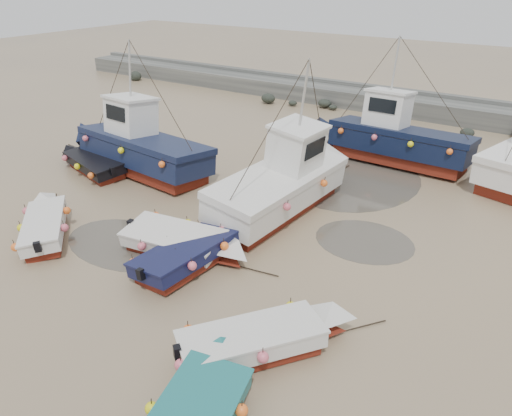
# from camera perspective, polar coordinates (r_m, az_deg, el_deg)

# --- Properties ---
(ground) EXTENTS (120.00, 120.00, 0.00)m
(ground) POSITION_cam_1_polar(r_m,az_deg,el_deg) (18.37, -6.54, -4.66)
(ground) COLOR #937C5B
(ground) RESTS_ON ground
(seawall) EXTENTS (60.00, 4.92, 1.50)m
(seawall) POSITION_cam_1_polar(r_m,az_deg,el_deg) (36.52, 16.32, 11.26)
(seawall) COLOR slate
(seawall) RESTS_ON ground
(puddle_a) EXTENTS (5.06, 5.06, 0.01)m
(puddle_a) POSITION_cam_1_polar(r_m,az_deg,el_deg) (19.20, -14.68, -3.95)
(puddle_a) COLOR #4E483E
(puddle_a) RESTS_ON ground
(puddle_b) EXTENTS (3.74, 3.74, 0.01)m
(puddle_b) POSITION_cam_1_polar(r_m,az_deg,el_deg) (19.19, 12.28, -3.69)
(puddle_b) COLOR #4E483E
(puddle_b) RESTS_ON ground
(puddle_c) EXTENTS (3.46, 3.46, 0.01)m
(puddle_c) POSITION_cam_1_polar(r_m,az_deg,el_deg) (27.05, -12.74, 5.24)
(puddle_c) COLOR #4E483E
(puddle_c) RESTS_ON ground
(puddle_d) EXTENTS (5.95, 5.95, 0.01)m
(puddle_d) POSITION_cam_1_polar(r_m,az_deg,el_deg) (24.50, 11.31, 3.16)
(puddle_d) COLOR #4E483E
(puddle_d) RESTS_ON ground
(dinghy_0) EXTENTS (4.99, 4.46, 1.43)m
(dinghy_0) POSITION_cam_1_polar(r_m,az_deg,el_deg) (20.59, -22.81, -1.39)
(dinghy_0) COLOR maroon
(dinghy_0) RESTS_ON ground
(dinghy_1) EXTENTS (2.44, 6.37, 1.43)m
(dinghy_1) POSITION_cam_1_polar(r_m,az_deg,el_deg) (17.34, -6.75, -4.60)
(dinghy_1) COLOR maroon
(dinghy_1) RESTS_ON ground
(dinghy_2) EXTENTS (2.61, 5.76, 1.43)m
(dinghy_2) POSITION_cam_1_polar(r_m,az_deg,el_deg) (11.84, -6.92, -22.07)
(dinghy_2) COLOR maroon
(dinghy_2) RESTS_ON ground
(dinghy_3) EXTENTS (4.21, 5.30, 1.43)m
(dinghy_3) POSITION_cam_1_polar(r_m,az_deg,el_deg) (13.52, 1.03, -14.50)
(dinghy_3) COLOR maroon
(dinghy_3) RESTS_ON ground
(dinghy_4) EXTENTS (6.16, 2.84, 1.43)m
(dinghy_4) POSITION_cam_1_polar(r_m,az_deg,el_deg) (26.28, -18.21, 5.20)
(dinghy_4) COLOR maroon
(dinghy_4) RESTS_ON ground
(dinghy_5) EXTENTS (5.93, 2.47, 1.43)m
(dinghy_5) POSITION_cam_1_polar(r_m,az_deg,el_deg) (17.89, -8.27, -3.64)
(dinghy_5) COLOR maroon
(dinghy_5) RESTS_ON ground
(cabin_boat_0) EXTENTS (10.50, 3.54, 6.22)m
(cabin_boat_0) POSITION_cam_1_polar(r_m,az_deg,el_deg) (25.43, -13.75, 6.97)
(cabin_boat_0) COLOR maroon
(cabin_boat_0) RESTS_ON ground
(cabin_boat_1) EXTENTS (3.15, 10.25, 6.22)m
(cabin_boat_1) POSITION_cam_1_polar(r_m,az_deg,el_deg) (20.76, 3.25, 3.37)
(cabin_boat_1) COLOR maroon
(cabin_boat_1) RESTS_ON ground
(cabin_boat_2) EXTENTS (10.26, 3.20, 6.22)m
(cabin_boat_2) POSITION_cam_1_polar(r_m,az_deg,el_deg) (26.86, 14.92, 7.86)
(cabin_boat_2) COLOR maroon
(cabin_boat_2) RESTS_ON ground
(person) EXTENTS (0.74, 0.55, 1.87)m
(person) POSITION_cam_1_polar(r_m,az_deg,el_deg) (25.32, 2.74, 4.41)
(person) COLOR #172135
(person) RESTS_ON ground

